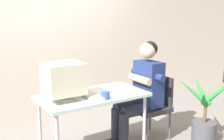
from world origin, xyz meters
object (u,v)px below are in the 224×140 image
object	(u,v)px
person_seated	(142,89)
desk_mug	(106,95)
desk	(93,100)
office_chair	(153,103)
crt_monitor	(64,79)
keyboard	(89,95)
potted_plant	(205,117)

from	to	relation	value
person_seated	desk_mug	size ratio (longest dim) A/B	13.65
desk	office_chair	world-z (taller)	office_chair
office_chair	crt_monitor	bearing A→B (deg)	-178.17
desk	keyboard	xyz separation A→B (m)	(-0.06, -0.03, 0.08)
office_chair	desk_mug	world-z (taller)	desk_mug
desk	person_seated	world-z (taller)	person_seated
person_seated	desk_mug	bearing A→B (deg)	-159.75
person_seated	potted_plant	world-z (taller)	person_seated
crt_monitor	keyboard	bearing A→B (deg)	-4.57
keyboard	potted_plant	distance (m)	1.55
crt_monitor	office_chair	bearing A→B (deg)	1.83
desk	crt_monitor	bearing A→B (deg)	-178.66
desk	keyboard	bearing A→B (deg)	-152.98
crt_monitor	desk_mug	size ratio (longest dim) A/B	4.29
desk	desk_mug	world-z (taller)	desk_mug
desk	potted_plant	distance (m)	1.48
crt_monitor	office_chair	size ratio (longest dim) A/B	0.49
desk	desk_mug	size ratio (longest dim) A/B	12.59
desk_mug	crt_monitor	bearing A→B (deg)	149.72
crt_monitor	person_seated	xyz separation A→B (m)	(1.07, 0.04, -0.27)
potted_plant	desk_mug	distance (m)	1.43
office_chair	desk_mug	distance (m)	0.98
office_chair	person_seated	world-z (taller)	person_seated
potted_plant	desk_mug	xyz separation A→B (m)	(-1.34, 0.23, 0.44)
crt_monitor	person_seated	size ratio (longest dim) A/B	0.31
office_chair	desk_mug	size ratio (longest dim) A/B	8.70
keyboard	person_seated	world-z (taller)	person_seated
keyboard	potted_plant	bearing A→B (deg)	-16.63
desk_mug	keyboard	bearing A→B (deg)	114.75
person_seated	crt_monitor	bearing A→B (deg)	-177.84
desk	person_seated	distance (m)	0.73
keyboard	office_chair	world-z (taller)	office_chair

